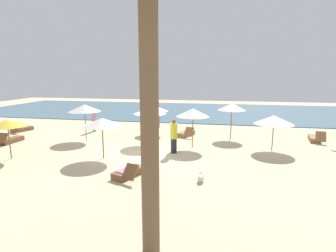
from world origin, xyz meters
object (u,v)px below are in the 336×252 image
(person_1, at_px, (94,119))
(umbrella_3, at_px, (193,113))
(lounger_2, at_px, (22,129))
(person_0, at_px, (174,136))
(umbrella_2, at_px, (274,120))
(dog, at_px, (201,177))
(umbrella_7, at_px, (232,107))
(umbrella_4, at_px, (150,111))
(umbrella_1, at_px, (85,108))
(lounger_5, at_px, (187,133))
(lounger_3, at_px, (129,172))
(umbrella_6, at_px, (102,122))
(lounger_0, at_px, (315,138))
(umbrella_5, at_px, (7,123))
(umbrella_0, at_px, (156,109))
(person_2, at_px, (158,116))
(lounger_4, at_px, (11,140))

(person_1, bearing_deg, umbrella_3, -22.12)
(lounger_2, distance_m, person_0, 12.56)
(umbrella_2, height_order, dog, umbrella_2)
(umbrella_7, distance_m, lounger_2, 15.34)
(umbrella_7, bearing_deg, umbrella_4, -154.93)
(umbrella_1, height_order, lounger_5, umbrella_1)
(umbrella_7, height_order, lounger_3, umbrella_7)
(lounger_2, distance_m, person_1, 5.47)
(lounger_3, bearing_deg, dog, 1.37)
(lounger_5, distance_m, person_1, 6.97)
(lounger_5, height_order, dog, lounger_5)
(umbrella_6, distance_m, lounger_3, 3.39)
(person_0, xyz_separation_m, dog, (1.72, -3.61, -0.77))
(lounger_0, bearing_deg, umbrella_5, -157.16)
(umbrella_0, xyz_separation_m, person_2, (-0.33, 2.06, -0.82))
(person_2, distance_m, dog, 11.13)
(umbrella_6, relative_size, dog, 3.24)
(umbrella_5, relative_size, umbrella_6, 0.97)
(umbrella_2, xyz_separation_m, lounger_4, (-15.59, -1.34, -1.56))
(umbrella_3, height_order, umbrella_4, umbrella_3)
(lounger_4, height_order, person_0, person_0)
(umbrella_2, bearing_deg, umbrella_6, -159.87)
(umbrella_2, height_order, lounger_3, umbrella_2)
(umbrella_7, relative_size, lounger_2, 1.34)
(umbrella_2, height_order, umbrella_5, umbrella_5)
(umbrella_4, xyz_separation_m, umbrella_7, (4.91, 2.30, 0.08))
(umbrella_2, bearing_deg, lounger_2, 174.14)
(person_1, relative_size, person_2, 0.94)
(umbrella_4, relative_size, lounger_0, 1.28)
(umbrella_7, bearing_deg, dog, -100.33)
(umbrella_7, distance_m, person_0, 5.27)
(lounger_3, relative_size, lounger_5, 1.00)
(lounger_4, bearing_deg, person_0, -1.35)
(lounger_2, height_order, person_2, person_2)
(umbrella_5, bearing_deg, person_2, 59.54)
(person_2, xyz_separation_m, dog, (4.15, -10.30, -0.80))
(lounger_2, bearing_deg, umbrella_2, -5.86)
(lounger_4, height_order, person_2, person_2)
(lounger_3, xyz_separation_m, lounger_5, (1.42, 7.86, -0.01))
(lounger_4, bearing_deg, lounger_3, -23.41)
(umbrella_0, relative_size, lounger_4, 1.17)
(umbrella_2, relative_size, dog, 3.35)
(umbrella_2, bearing_deg, umbrella_4, 178.32)
(umbrella_4, relative_size, person_2, 1.19)
(person_2, bearing_deg, lounger_5, -43.97)
(umbrella_1, distance_m, umbrella_5, 4.76)
(umbrella_3, xyz_separation_m, lounger_3, (-2.11, -5.00, -1.86))
(umbrella_0, height_order, umbrella_3, umbrella_3)
(person_1, bearing_deg, umbrella_4, -27.91)
(lounger_5, relative_size, person_1, 1.01)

